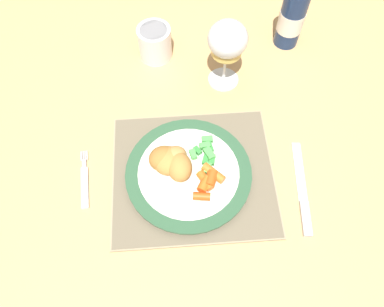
{
  "coord_description": "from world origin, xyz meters",
  "views": [
    {
      "loc": [
        -0.04,
        -0.48,
        1.44
      ],
      "look_at": [
        -0.01,
        -0.12,
        0.78
      ],
      "focal_mm": 35.0,
      "sensor_mm": 36.0,
      "label": 1
    }
  ],
  "objects_px": {
    "table_knife": "(303,195)",
    "drinking_cup": "(155,42)",
    "wine_glass": "(227,42)",
    "bottle": "(293,14)",
    "dinner_plate": "(189,174)",
    "dining_table": "(193,132)",
    "fork": "(85,183)"
  },
  "relations": [
    {
      "from": "table_knife",
      "to": "drinking_cup",
      "type": "xyz_separation_m",
      "value": [
        -0.28,
        0.4,
        0.04
      ]
    },
    {
      "from": "wine_glass",
      "to": "bottle",
      "type": "distance_m",
      "value": 0.21
    },
    {
      "from": "dinner_plate",
      "to": "wine_glass",
      "type": "distance_m",
      "value": 0.29
    },
    {
      "from": "dining_table",
      "to": "drinking_cup",
      "type": "relative_size",
      "value": 18.98
    },
    {
      "from": "table_knife",
      "to": "fork",
      "type": "bearing_deg",
      "value": 172.37
    },
    {
      "from": "dining_table",
      "to": "table_knife",
      "type": "bearing_deg",
      "value": -46.01
    },
    {
      "from": "bottle",
      "to": "drinking_cup",
      "type": "xyz_separation_m",
      "value": [
        -0.33,
        -0.02,
        -0.05
      ]
    },
    {
      "from": "fork",
      "to": "bottle",
      "type": "bearing_deg",
      "value": 36.93
    },
    {
      "from": "wine_glass",
      "to": "table_knife",
      "type": "bearing_deg",
      "value": -67.91
    },
    {
      "from": "dining_table",
      "to": "fork",
      "type": "height_order",
      "value": "fork"
    },
    {
      "from": "bottle",
      "to": "dining_table",
      "type": "bearing_deg",
      "value": -139.86
    },
    {
      "from": "dinner_plate",
      "to": "table_knife",
      "type": "height_order",
      "value": "dinner_plate"
    },
    {
      "from": "dinner_plate",
      "to": "dining_table",
      "type": "bearing_deg",
      "value": 82.15
    },
    {
      "from": "dinner_plate",
      "to": "wine_glass",
      "type": "xyz_separation_m",
      "value": [
        0.1,
        0.25,
        0.11
      ]
    },
    {
      "from": "dining_table",
      "to": "fork",
      "type": "bearing_deg",
      "value": -146.83
    },
    {
      "from": "dining_table",
      "to": "dinner_plate",
      "type": "relative_size",
      "value": 6.08
    },
    {
      "from": "dinner_plate",
      "to": "fork",
      "type": "height_order",
      "value": "dinner_plate"
    },
    {
      "from": "wine_glass",
      "to": "drinking_cup",
      "type": "xyz_separation_m",
      "value": [
        -0.16,
        0.09,
        -0.08
      ]
    },
    {
      "from": "table_knife",
      "to": "bottle",
      "type": "height_order",
      "value": "bottle"
    },
    {
      "from": "table_knife",
      "to": "drinking_cup",
      "type": "relative_size",
      "value": 2.52
    },
    {
      "from": "dining_table",
      "to": "table_knife",
      "type": "height_order",
      "value": "table_knife"
    },
    {
      "from": "dining_table",
      "to": "fork",
      "type": "xyz_separation_m",
      "value": [
        -0.23,
        -0.15,
        0.08
      ]
    },
    {
      "from": "bottle",
      "to": "drinking_cup",
      "type": "bearing_deg",
      "value": -176.16
    },
    {
      "from": "bottle",
      "to": "drinking_cup",
      "type": "relative_size",
      "value": 2.94
    },
    {
      "from": "dinner_plate",
      "to": "table_knife",
      "type": "distance_m",
      "value": 0.23
    },
    {
      "from": "wine_glass",
      "to": "drinking_cup",
      "type": "relative_size",
      "value": 2.09
    },
    {
      "from": "table_knife",
      "to": "drinking_cup",
      "type": "height_order",
      "value": "drinking_cup"
    },
    {
      "from": "fork",
      "to": "table_knife",
      "type": "xyz_separation_m",
      "value": [
        0.44,
        -0.06,
        0.0
      ]
    },
    {
      "from": "dining_table",
      "to": "wine_glass",
      "type": "bearing_deg",
      "value": 50.98
    },
    {
      "from": "dining_table",
      "to": "drinking_cup",
      "type": "height_order",
      "value": "drinking_cup"
    },
    {
      "from": "table_knife",
      "to": "wine_glass",
      "type": "height_order",
      "value": "wine_glass"
    },
    {
      "from": "dining_table",
      "to": "wine_glass",
      "type": "xyz_separation_m",
      "value": [
        0.08,
        0.1,
        0.2
      ]
    }
  ]
}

